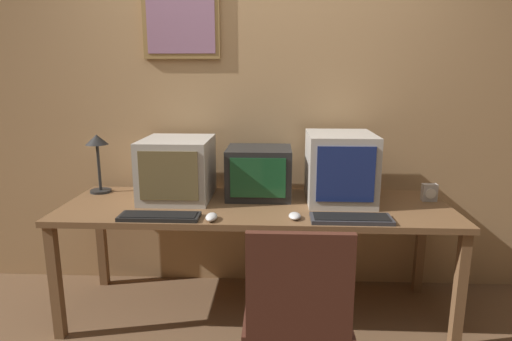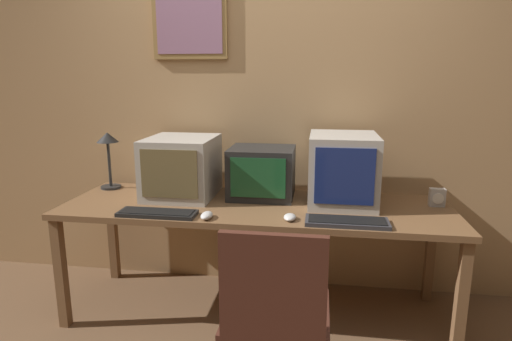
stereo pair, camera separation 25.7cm
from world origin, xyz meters
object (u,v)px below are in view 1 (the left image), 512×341
Objects in this scene: keyboard_side at (351,219)px; mouse_near_keyboard at (211,217)px; monitor_center at (259,172)px; monitor_right at (340,167)px; desk_clock at (429,192)px; mouse_far_corner at (295,216)px; monitor_left at (178,169)px; desk_lamp at (98,150)px; keyboard_main at (159,216)px; office_chair at (296,334)px.

mouse_near_keyboard reaches higher than keyboard_side.
monitor_center is 0.51m from monitor_right.
mouse_near_keyboard is 1.38m from desk_clock.
mouse_near_keyboard reaches higher than mouse_far_corner.
mouse_far_corner is at bearing -27.71° from monitor_left.
monitor_center is 0.56m from mouse_near_keyboard.
desk_clock is at bearing 36.18° from keyboard_side.
desk_lamp reaches higher than monitor_center.
monitor_center is at bearing 41.42° from keyboard_main.
monitor_left is at bearing 88.07° from keyboard_main.
office_chair is at bearing -107.37° from monitor_right.
monitor_center is 1.08m from desk_lamp.
desk_lamp is (-1.58, 0.11, 0.08)m from monitor_right.
desk_clock reaches higher than keyboard_main.
monitor_center is at bearing 63.55° from mouse_near_keyboard.
monitor_center reaches higher than keyboard_side.
monitor_center is 0.93× the size of keyboard_side.
monitor_center is 0.92× the size of keyboard_main.
mouse_near_keyboard is at bearing -161.80° from desk_clock.
keyboard_side is at bearing -17.74° from desk_lamp.
desk_clock is (0.86, 0.39, 0.04)m from mouse_far_corner.
keyboard_side is 4.04× the size of desk_clock.
monitor_left is at bearing 126.41° from office_chair.
desk_clock is 1.36m from office_chair.
monitor_right is 0.52m from mouse_far_corner.
monitor_right is 1.59m from desk_lamp.
monitor_center is 0.71m from keyboard_side.
monitor_right reaches higher than office_chair.
office_chair is (0.72, -0.98, -0.51)m from monitor_left.
mouse_far_corner is 0.97× the size of desk_clock.
monitor_center is 1.08m from desk_clock.
keyboard_side is at bearing -143.82° from desk_clock.
desk_clock is at bearing 48.37° from office_chair.
monitor_left is at bearing -174.03° from monitor_center.
desk_lamp is 0.42× the size of office_chair.
mouse_near_keyboard is 0.13× the size of office_chair.
monitor_left is 1.13m from keyboard_side.
monitor_left is 0.58m from desk_lamp.
monitor_left is 4.62× the size of mouse_far_corner.
keyboard_main is 1.66m from desk_clock.
monitor_right reaches higher than keyboard_main.
mouse_far_corner is at bearing 2.32° from keyboard_main.
office_chair is (-0.01, -0.59, -0.34)m from mouse_far_corner.
desk_lamp is (-0.56, 0.11, 0.10)m from monitor_left.
monitor_center is at bearing 101.14° from office_chair.
monitor_right is at bearing 29.46° from mouse_near_keyboard.
desk_lamp is at bearing 175.85° from monitor_right.
desk_lamp is (-1.07, 0.05, 0.13)m from monitor_center.
mouse_near_keyboard is 0.30× the size of desk_lamp.
keyboard_side is at bearing -41.34° from monitor_center.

